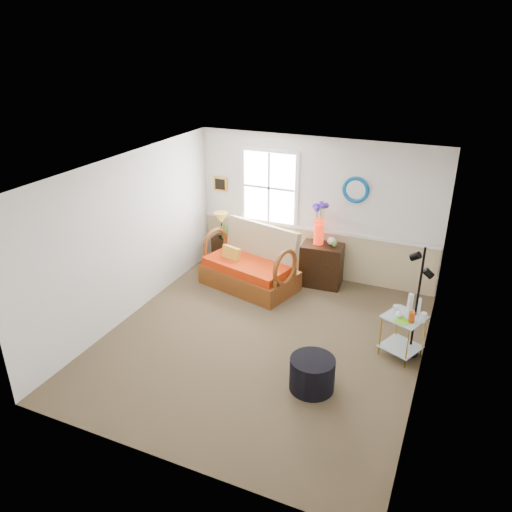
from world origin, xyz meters
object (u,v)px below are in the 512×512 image
at_px(cabinet, 322,265).
at_px(floor_lamp, 417,303).
at_px(ottoman, 312,374).
at_px(side_table, 402,336).
at_px(lamp_stand, 222,249).
at_px(loveseat, 249,259).

relative_size(cabinet, floor_lamp, 0.47).
height_order(floor_lamp, ottoman, floor_lamp).
bearing_deg(floor_lamp, side_table, -120.60).
height_order(cabinet, ottoman, cabinet).
distance_m(cabinet, side_table, 2.36).
relative_size(lamp_stand, floor_lamp, 0.34).
distance_m(cabinet, floor_lamp, 2.42).
height_order(side_table, ottoman, side_table).
xyz_separation_m(loveseat, cabinet, (1.16, 0.59, -0.15)).
height_order(lamp_stand, cabinet, cabinet).
bearing_deg(ottoman, loveseat, 130.06).
distance_m(side_table, floor_lamp, 0.53).
bearing_deg(loveseat, cabinet, 41.71).
bearing_deg(floor_lamp, lamp_stand, 176.43).
distance_m(loveseat, cabinet, 1.31).
height_order(lamp_stand, ottoman, lamp_stand).
bearing_deg(lamp_stand, side_table, -25.43).
relative_size(loveseat, side_table, 2.60).
relative_size(lamp_stand, ottoman, 0.96).
xyz_separation_m(lamp_stand, side_table, (3.76, -1.79, 0.04)).
distance_m(lamp_stand, floor_lamp, 4.27).
height_order(lamp_stand, floor_lamp, floor_lamp).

